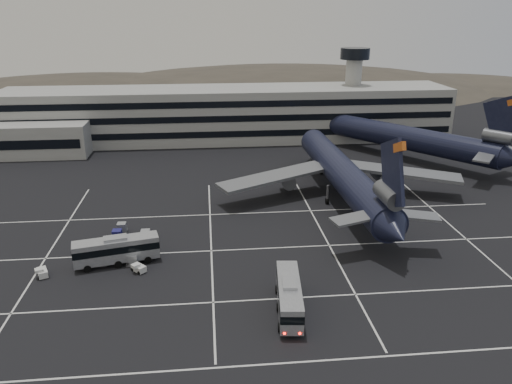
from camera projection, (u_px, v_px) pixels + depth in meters
ground at (254, 262)px, 71.38m from camera, size 260.00×260.00×0.00m
lane_markings at (260, 259)px, 72.14m from camera, size 90.00×55.62×0.01m
terminal at (218, 115)px, 135.11m from camera, size 125.00×26.00×24.00m
hills at (257, 112)px, 235.94m from camera, size 352.00×180.00×44.00m
trijet_main at (343, 174)px, 92.34m from camera, size 47.45×57.54×18.08m
trijet_far at (404, 137)px, 118.59m from camera, size 40.25×48.90×18.08m
bus_near at (289, 295)px, 59.01m from camera, size 3.84×11.72×4.06m
bus_far at (116, 249)px, 70.11m from camera, size 12.08×5.25×4.16m
tug_a at (42, 272)px, 67.24m from camera, size 2.05×2.47×1.38m
tug_b at (139, 268)px, 68.46m from camera, size 2.32×2.36×1.33m
uld_cluster at (124, 244)px, 74.78m from camera, size 7.29×13.28×1.65m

